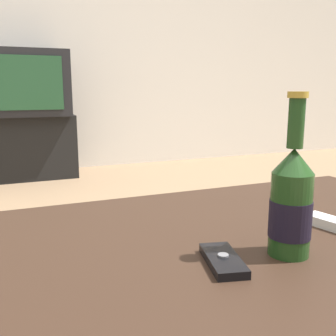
# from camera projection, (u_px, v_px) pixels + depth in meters

# --- Properties ---
(back_wall) EXTENTS (8.00, 0.05, 2.60)m
(back_wall) POSITION_uv_depth(u_px,v_px,m) (39.00, 14.00, 3.22)
(back_wall) COLOR silver
(back_wall) RESTS_ON ground_plane
(coffee_table) EXTENTS (1.26, 0.81, 0.43)m
(coffee_table) POSITION_uv_depth(u_px,v_px,m) (221.00, 285.00, 0.67)
(coffee_table) COLOR #332116
(coffee_table) RESTS_ON ground_plane
(tv_stand) EXTENTS (0.81, 0.39, 0.50)m
(tv_stand) POSITION_uv_depth(u_px,v_px,m) (22.00, 147.00, 3.11)
(tv_stand) COLOR black
(tv_stand) RESTS_ON ground_plane
(television) EXTENTS (0.73, 0.57, 0.49)m
(television) POSITION_uv_depth(u_px,v_px,m) (18.00, 83.00, 3.01)
(television) COLOR black
(television) RESTS_ON tv_stand
(beer_bottle) EXTENTS (0.07, 0.07, 0.27)m
(beer_bottle) POSITION_uv_depth(u_px,v_px,m) (291.00, 202.00, 0.65)
(beer_bottle) COLOR #1E4219
(beer_bottle) RESTS_ON coffee_table
(cell_phone) EXTENTS (0.08, 0.12, 0.02)m
(cell_phone) POSITION_uv_depth(u_px,v_px,m) (223.00, 260.00, 0.62)
(cell_phone) COLOR black
(cell_phone) RESTS_ON coffee_table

